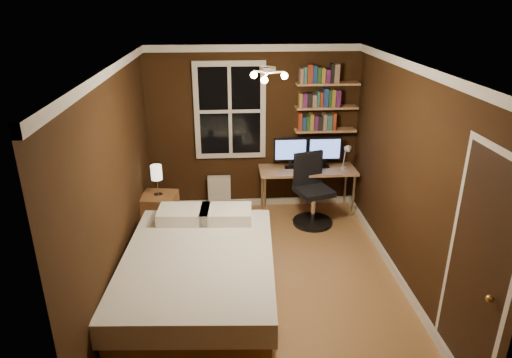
{
  "coord_description": "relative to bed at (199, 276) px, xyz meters",
  "views": [
    {
      "loc": [
        -0.43,
        -4.59,
        3.14
      ],
      "look_at": [
        -0.07,
        0.45,
        1.1
      ],
      "focal_mm": 32.0,
      "sensor_mm": 36.0,
      "label": 1
    }
  ],
  "objects": [
    {
      "name": "bed",
      "position": [
        0.0,
        0.0,
        0.0
      ],
      "size": [
        1.71,
        2.28,
        0.74
      ],
      "rotation": [
        0.0,
        0.0,
        -0.06
      ],
      "color": "brown",
      "rests_on": "ground"
    },
    {
      "name": "nightstand",
      "position": [
        -0.62,
        1.62,
        -0.03
      ],
      "size": [
        0.53,
        0.53,
        0.58
      ],
      "primitive_type": "cube",
      "rotation": [
        0.0,
        0.0,
        -0.14
      ],
      "color": "brown",
      "rests_on": "ground"
    },
    {
      "name": "wall_right",
      "position": [
        2.35,
        0.38,
        0.93
      ],
      "size": [
        0.04,
        4.2,
        2.5
      ],
      "primitive_type": "cube",
      "color": "black",
      "rests_on": "ground"
    },
    {
      "name": "books_row_upper",
      "position": [
        1.83,
        2.36,
        1.76
      ],
      "size": [
        0.54,
        0.16,
        0.23
      ],
      "primitive_type": null,
      "color": "#225023",
      "rests_on": "bookshelf_upper"
    },
    {
      "name": "door_knob",
      "position": [
        2.3,
        -1.47,
        0.68
      ],
      "size": [
        0.06,
        0.06,
        0.06
      ],
      "primitive_type": "sphere",
      "color": "#C1913F",
      "rests_on": "door"
    },
    {
      "name": "wall_left",
      "position": [
        -0.85,
        0.38,
        0.93
      ],
      "size": [
        0.04,
        4.2,
        2.5
      ],
      "primitive_type": "cube",
      "color": "black",
      "rests_on": "ground"
    },
    {
      "name": "bookshelf_middle",
      "position": [
        1.83,
        2.36,
        1.28
      ],
      "size": [
        0.92,
        0.22,
        0.03
      ],
      "primitive_type": "cube",
      "color": "#A97B52",
      "rests_on": "wall_back"
    },
    {
      "name": "bookshelf_lower",
      "position": [
        1.83,
        2.36,
        0.93
      ],
      "size": [
        0.92,
        0.22,
        0.03
      ],
      "primitive_type": "cube",
      "color": "#A97B52",
      "rests_on": "wall_back"
    },
    {
      "name": "monitor_right",
      "position": [
        1.82,
        2.26,
        0.61
      ],
      "size": [
        0.51,
        0.12,
        0.47
      ],
      "primitive_type": null,
      "color": "black",
      "rests_on": "desk"
    },
    {
      "name": "floor",
      "position": [
        0.75,
        0.38,
        -0.32
      ],
      "size": [
        4.2,
        4.2,
        0.0
      ],
      "primitive_type": "plane",
      "color": "olive",
      "rests_on": "ground"
    },
    {
      "name": "door",
      "position": [
        2.34,
        -1.17,
        0.71
      ],
      "size": [
        0.03,
        0.82,
        2.05
      ],
      "primitive_type": null,
      "color": "black",
      "rests_on": "ground"
    },
    {
      "name": "monitor_left",
      "position": [
        1.29,
        2.26,
        0.61
      ],
      "size": [
        0.51,
        0.12,
        0.47
      ],
      "primitive_type": null,
      "color": "black",
      "rests_on": "desk"
    },
    {
      "name": "office_chair",
      "position": [
        1.56,
        1.79,
        0.09
      ],
      "size": [
        0.6,
        0.6,
        1.05
      ],
      "rotation": [
        0.0,
        0.0,
        0.32
      ],
      "color": "black",
      "rests_on": "ground"
    },
    {
      "name": "wall_back",
      "position": [
        0.75,
        2.48,
        0.93
      ],
      "size": [
        3.2,
        0.04,
        2.5
      ],
      "primitive_type": "cube",
      "color": "black",
      "rests_on": "ground"
    },
    {
      "name": "window",
      "position": [
        0.4,
        2.45,
        1.23
      ],
      "size": [
        1.06,
        0.06,
        1.46
      ],
      "primitive_type": "cube",
      "color": "silver",
      "rests_on": "wall_back"
    },
    {
      "name": "desk_lamp",
      "position": [
        2.1,
        2.09,
        0.6
      ],
      "size": [
        0.14,
        0.32,
        0.44
      ],
      "primitive_type": null,
      "color": "silver",
      "rests_on": "desk"
    },
    {
      "name": "books_row_lower",
      "position": [
        1.83,
        2.36,
        1.06
      ],
      "size": [
        0.54,
        0.16,
        0.23
      ],
      "primitive_type": null,
      "color": "#97321B",
      "rests_on": "bookshelf_lower"
    },
    {
      "name": "radiator",
      "position": [
        0.2,
        2.38,
        -0.05
      ],
      "size": [
        0.35,
        0.12,
        0.53
      ],
      "primitive_type": "cube",
      "color": "silver",
      "rests_on": "ground"
    },
    {
      "name": "books_row_middle",
      "position": [
        1.83,
        2.36,
        1.41
      ],
      "size": [
        0.6,
        0.16,
        0.23
      ],
      "primitive_type": null,
      "color": "navy",
      "rests_on": "bookshelf_middle"
    },
    {
      "name": "ceiling",
      "position": [
        0.75,
        0.38,
        2.18
      ],
      "size": [
        3.2,
        4.2,
        0.02
      ],
      "primitive_type": "cube",
      "color": "white",
      "rests_on": "wall_back"
    },
    {
      "name": "bookshelf_upper",
      "position": [
        1.83,
        2.36,
        1.63
      ],
      "size": [
        0.92,
        0.22,
        0.03
      ],
      "primitive_type": "cube",
      "color": "#A97B52",
      "rests_on": "wall_back"
    },
    {
      "name": "bedside_lamp",
      "position": [
        -0.62,
        1.62,
        0.48
      ],
      "size": [
        0.15,
        0.15,
        0.44
      ],
      "primitive_type": null,
      "color": "white",
      "rests_on": "nightstand"
    },
    {
      "name": "ceiling_fixture",
      "position": [
        0.75,
        0.28,
        2.08
      ],
      "size": [
        0.44,
        0.44,
        0.18
      ],
      "primitive_type": null,
      "color": "beige",
      "rests_on": "ceiling"
    },
    {
      "name": "desk",
      "position": [
        1.55,
        2.19,
        0.31
      ],
      "size": [
        1.46,
        0.55,
        0.7
      ],
      "color": "#A97B52",
      "rests_on": "ground"
    }
  ]
}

